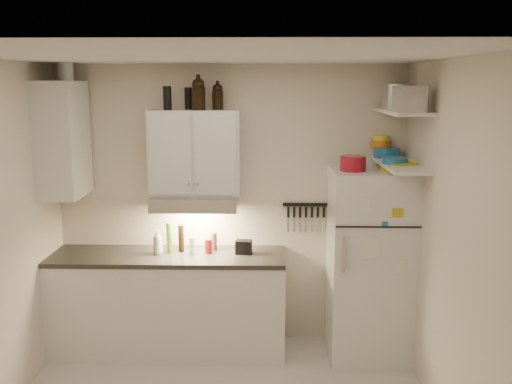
{
  "coord_description": "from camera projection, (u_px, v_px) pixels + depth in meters",
  "views": [
    {
      "loc": [
        0.34,
        -3.7,
        2.43
      ],
      "look_at": [
        0.25,
        0.9,
        1.55
      ],
      "focal_mm": 40.0,
      "sensor_mm": 36.0,
      "label": 1
    }
  ],
  "objects": [
    {
      "name": "dutch_oven",
      "position": [
        353.0,
        163.0,
        4.81
      ],
      "size": [
        0.25,
        0.25,
        0.13
      ],
      "primitive_type": "cylinder",
      "rotation": [
        0.0,
        0.0,
        0.16
      ],
      "color": "maroon",
      "rests_on": "fridge"
    },
    {
      "name": "shelf_lo",
      "position": [
        400.0,
        165.0,
        4.74
      ],
      "size": [
        0.3,
        0.95,
        0.03
      ],
      "primitive_type": "cube",
      "color": "silver",
      "rests_on": "right_wall"
    },
    {
      "name": "bowl_teal",
      "position": [
        387.0,
        153.0,
        5.08
      ],
      "size": [
        0.23,
        0.23,
        0.09
      ],
      "primitive_type": "cylinder",
      "color": "#1B6297",
      "rests_on": "shelf_lo"
    },
    {
      "name": "fridge",
      "position": [
        369.0,
        264.0,
        5.05
      ],
      "size": [
        0.7,
        0.68,
        1.7
      ],
      "primitive_type": "cube",
      "color": "silver",
      "rests_on": "floor"
    },
    {
      "name": "thermos_a",
      "position": [
        188.0,
        98.0,
        5.04
      ],
      "size": [
        0.08,
        0.08,
        0.19
      ],
      "primitive_type": "cylinder",
      "rotation": [
        0.0,
        0.0,
        0.18
      ],
      "color": "black",
      "rests_on": "upper_cabinet"
    },
    {
      "name": "soap_bottle",
      "position": [
        158.0,
        240.0,
        5.09
      ],
      "size": [
        0.11,
        0.11,
        0.26
      ],
      "primitive_type": "imported",
      "rotation": [
        0.0,
        0.0,
        0.14
      ],
      "color": "silver",
      "rests_on": "countertop"
    },
    {
      "name": "clear_bottle",
      "position": [
        192.0,
        246.0,
        5.1
      ],
      "size": [
        0.07,
        0.07,
        0.16
      ],
      "primitive_type": "cylinder",
      "rotation": [
        0.0,
        0.0,
        -0.41
      ],
      "color": "silver",
      "rests_on": "countertop"
    },
    {
      "name": "countertop",
      "position": [
        168.0,
        256.0,
        5.12
      ],
      "size": [
        2.1,
        0.62,
        0.04
      ],
      "primitive_type": "cube",
      "color": "#2C2925",
      "rests_on": "base_cabinet"
    },
    {
      "name": "tin_b",
      "position": [
        409.0,
        99.0,
        4.26
      ],
      "size": [
        0.23,
        0.23,
        0.2
      ],
      "primitive_type": "cube",
      "rotation": [
        0.0,
        0.0,
        0.19
      ],
      "color": "#AAAAAD",
      "rests_on": "shelf_hi"
    },
    {
      "name": "tin_a",
      "position": [
        414.0,
        98.0,
        4.53
      ],
      "size": [
        0.21,
        0.19,
        0.2
      ],
      "primitive_type": "cube",
      "rotation": [
        0.0,
        0.0,
        -0.08
      ],
      "color": "#AAAAAD",
      "rests_on": "shelf_hi"
    },
    {
      "name": "vinegar_bottle",
      "position": [
        181.0,
        238.0,
        5.17
      ],
      "size": [
        0.06,
        0.06,
        0.25
      ],
      "primitive_type": "cylinder",
      "rotation": [
        0.0,
        0.0,
        0.22
      ],
      "color": "black",
      "rests_on": "countertop"
    },
    {
      "name": "stock_pot",
      "position": [
        398.0,
        96.0,
        4.94
      ],
      "size": [
        0.36,
        0.36,
        0.21
      ],
      "primitive_type": "cylinder",
      "rotation": [
        0.0,
        0.0,
        -0.32
      ],
      "color": "silver",
      "rests_on": "shelf_hi"
    },
    {
      "name": "bowl_orange",
      "position": [
        381.0,
        144.0,
        5.14
      ],
      "size": [
        0.18,
        0.18,
        0.05
      ],
      "primitive_type": "cylinder",
      "color": "orange",
      "rests_on": "bowl_teal"
    },
    {
      "name": "red_jar",
      "position": [
        208.0,
        246.0,
        5.13
      ],
      "size": [
        0.09,
        0.09,
        0.13
      ],
      "primitive_type": "cylinder",
      "rotation": [
        0.0,
        0.0,
        0.38
      ],
      "color": "maroon",
      "rests_on": "countertop"
    },
    {
      "name": "side_cabinet",
      "position": [
        63.0,
        139.0,
        4.94
      ],
      "size": [
        0.33,
        0.55,
        1.0
      ],
      "primitive_type": "cube",
      "color": "silver",
      "rests_on": "left_wall"
    },
    {
      "name": "upper_cabinet",
      "position": [
        195.0,
        152.0,
        5.07
      ],
      "size": [
        0.8,
        0.33,
        0.75
      ],
      "primitive_type": "cube",
      "color": "silver",
      "rests_on": "back_wall"
    },
    {
      "name": "growler_b",
      "position": [
        218.0,
        96.0,
        4.99
      ],
      "size": [
        0.13,
        0.13,
        0.23
      ],
      "primitive_type": null,
      "rotation": [
        0.0,
        0.0,
        0.4
      ],
      "color": "black",
      "rests_on": "upper_cabinet"
    },
    {
      "name": "spice_jar",
      "position": [
        385.0,
        163.0,
        4.88
      ],
      "size": [
        0.08,
        0.08,
        0.11
      ],
      "primitive_type": "cylinder",
      "rotation": [
        0.0,
        0.0,
        0.28
      ],
      "color": "silver",
      "rests_on": "fridge"
    },
    {
      "name": "growler_a",
      "position": [
        198.0,
        94.0,
        4.9
      ],
      "size": [
        0.14,
        0.14,
        0.28
      ],
      "primitive_type": null,
      "rotation": [
        0.0,
        0.0,
        0.18
      ],
      "color": "black",
      "rests_on": "upper_cabinet"
    },
    {
      "name": "oil_bottle",
      "position": [
        169.0,
        238.0,
        5.13
      ],
      "size": [
        0.06,
        0.06,
        0.28
      ],
      "primitive_type": "cylinder",
      "rotation": [
        0.0,
        0.0,
        0.2
      ],
      "color": "#4F701C",
      "rests_on": "countertop"
    },
    {
      "name": "base_cabinet",
      "position": [
        169.0,
        305.0,
        5.2
      ],
      "size": [
        2.1,
        0.6,
        0.88
      ],
      "primitive_type": "cube",
      "color": "silver",
      "rests_on": "floor"
    },
    {
      "name": "book_stack",
      "position": [
        399.0,
        167.0,
        4.72
      ],
      "size": [
        0.27,
        0.31,
        0.09
      ],
      "primitive_type": "cube",
      "rotation": [
        0.0,
        0.0,
        0.24
      ],
      "color": "#AEA415",
      "rests_on": "fridge"
    },
    {
      "name": "knife_strip",
      "position": [
        306.0,
        205.0,
        5.29
      ],
      "size": [
        0.42,
        0.02,
        0.03
      ],
      "primitive_type": "cube",
      "color": "black",
      "rests_on": "back_wall"
    },
    {
      "name": "pepper_mill",
      "position": [
        214.0,
        241.0,
        5.22
      ],
      "size": [
        0.07,
        0.07,
        0.16
      ],
      "primitive_type": "cylinder",
      "rotation": [
        0.0,
        0.0,
        0.42
      ],
      "color": "#5A341B",
      "rests_on": "countertop"
    },
    {
      "name": "right_wall",
      "position": [
        456.0,
        255.0,
        3.82
      ],
      "size": [
        0.02,
        3.0,
        2.6
      ],
      "primitive_type": "cube",
      "color": "beige",
      "rests_on": "ground"
    },
    {
      "name": "plates",
      "position": [
        395.0,
        160.0,
        4.72
      ],
      "size": [
        0.28,
        0.28,
        0.05
      ],
      "primitive_type": "cylinder",
      "rotation": [
        0.0,
        0.0,
        -0.4
      ],
      "color": "#1B6297",
      "rests_on": "shelf_lo"
    },
    {
      "name": "side_jar",
      "position": [
        66.0,
        71.0,
        4.82
      ],
      "size": [
        0.14,
        0.14,
        0.17
      ],
      "primitive_type": "cylinder",
      "rotation": [
        0.0,
        0.0,
        -0.15
      ],
      "color": "silver",
      "rests_on": "side_cabinet"
    },
    {
      "name": "bowl_yellow",
      "position": [
        381.0,
        138.0,
        5.14
      ],
      "size": [
        0.14,
        0.14,
        0.05
      ],
      "primitive_type": "cylinder",
      "color": "yellow",
      "rests_on": "bowl_orange"
    },
    {
      "name": "caddy",
      "position": [
        244.0,
        247.0,
        5.12
      ],
      "size": [
        0.15,
        0.12,
        0.12
      ],
      "primitive_type": "cube",
      "rotation": [
        0.0,
        0.0,
        -0.1
      ],
      "color": "black",
      "rests_on": "countertop"
    },
    {
      "name": "ceiling",
      "position": [
        214.0,
        54.0,
        3.61
      ],
      "size": [
        3.2,
        3.0,
        0.02
      ],
      "primitive_type": "cube",
      "color": "silver",
      "rests_on": "ground"
    },
    {
      "name": "thermos_b",
      "position": [
        167.0,
        98.0,
        4.91
      ],
      "size": [
        0.08,
        0.08,
        0.21
      ],
      "primitive_type": "cylinder",
      "rotation": [
        0.0,
        0.0,
        0.19
      ],
      "color": "black",
      "rests_on": "upper_cabinet"
    },
    {
      "name": "back_wall",
      "position": [
        231.0,
        206.0,
        5.34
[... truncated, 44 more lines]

